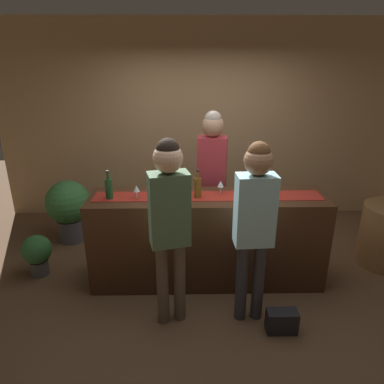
{
  "coord_description": "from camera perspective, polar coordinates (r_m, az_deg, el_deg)",
  "views": [
    {
      "loc": [
        -0.23,
        -3.41,
        2.37
      ],
      "look_at": [
        -0.17,
        0.0,
        1.06
      ],
      "focal_mm": 32.95,
      "sensor_mm": 36.0,
      "label": 1
    }
  ],
  "objects": [
    {
      "name": "ground_plane",
      "position": [
        4.16,
        2.37,
        -13.71
      ],
      "size": [
        10.0,
        10.0,
        0.0
      ],
      "primitive_type": "plane",
      "color": "brown"
    },
    {
      "name": "back_wall",
      "position": [
        5.4,
        1.4,
        11.2
      ],
      "size": [
        6.0,
        0.12,
        2.9
      ],
      "primitive_type": "cube",
      "color": "tan",
      "rests_on": "ground"
    },
    {
      "name": "bar_counter",
      "position": [
        3.9,
        2.48,
        -7.61
      ],
      "size": [
        2.5,
        0.6,
        1.01
      ],
      "primitive_type": "cube",
      "color": "#3D2314",
      "rests_on": "ground"
    },
    {
      "name": "counter_runner_cloth",
      "position": [
        3.68,
        2.6,
        -0.66
      ],
      "size": [
        2.37,
        0.28,
        0.01
      ],
      "primitive_type": "cube",
      "color": "maroon",
      "rests_on": "bar_counter"
    },
    {
      "name": "wine_bottle_green",
      "position": [
        3.67,
        -13.31,
        0.56
      ],
      "size": [
        0.07,
        0.07,
        0.3
      ],
      "color": "#194723",
      "rests_on": "bar_counter"
    },
    {
      "name": "wine_bottle_clear",
      "position": [
        3.6,
        -2.06,
        0.72
      ],
      "size": [
        0.07,
        0.07,
        0.3
      ],
      "color": "#B2C6C1",
      "rests_on": "bar_counter"
    },
    {
      "name": "wine_bottle_amber",
      "position": [
        3.61,
        0.94,
        0.77
      ],
      "size": [
        0.07,
        0.07,
        0.3
      ],
      "color": "brown",
      "rests_on": "bar_counter"
    },
    {
      "name": "wine_glass_near_customer",
      "position": [
        3.64,
        10.01,
        0.47
      ],
      "size": [
        0.07,
        0.07,
        0.14
      ],
      "color": "silver",
      "rests_on": "bar_counter"
    },
    {
      "name": "wine_glass_mid_counter",
      "position": [
        3.63,
        -8.98,
        0.5
      ],
      "size": [
        0.07,
        0.07,
        0.14
      ],
      "color": "silver",
      "rests_on": "bar_counter"
    },
    {
      "name": "wine_glass_far_end",
      "position": [
        3.73,
        4.66,
        1.26
      ],
      "size": [
        0.07,
        0.07,
        0.14
      ],
      "color": "silver",
      "rests_on": "bar_counter"
    },
    {
      "name": "bartender",
      "position": [
        4.19,
        3.26,
        3.88
      ],
      "size": [
        0.37,
        0.25,
        1.81
      ],
      "rotation": [
        0.0,
        0.0,
        2.99
      ],
      "color": "#26262B",
      "rests_on": "ground"
    },
    {
      "name": "customer_sipping",
      "position": [
        3.11,
        10.09,
        -3.81
      ],
      "size": [
        0.35,
        0.24,
        1.74
      ],
      "rotation": [
        0.0,
        0.0,
        0.06
      ],
      "color": "#33333D",
      "rests_on": "ground"
    },
    {
      "name": "customer_browsing",
      "position": [
        3.02,
        -3.69,
        -3.68
      ],
      "size": [
        0.38,
        0.28,
        1.77
      ],
      "rotation": [
        0.0,
        0.0,
        0.24
      ],
      "color": "brown",
      "rests_on": "ground"
    },
    {
      "name": "potted_plant_tall",
      "position": [
        5.0,
        -19.35,
        -2.28
      ],
      "size": [
        0.58,
        0.58,
        0.85
      ],
      "color": "#4C4C51",
      "rests_on": "ground"
    },
    {
      "name": "potted_plant_small",
      "position": [
        4.44,
        -23.79,
        -8.97
      ],
      "size": [
        0.34,
        0.34,
        0.49
      ],
      "color": "#4C4C51",
      "rests_on": "ground"
    },
    {
      "name": "handbag",
      "position": [
        3.53,
        14.32,
        -19.61
      ],
      "size": [
        0.28,
        0.14,
        0.22
      ],
      "primitive_type": "cube",
      "color": "black",
      "rests_on": "ground"
    }
  ]
}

